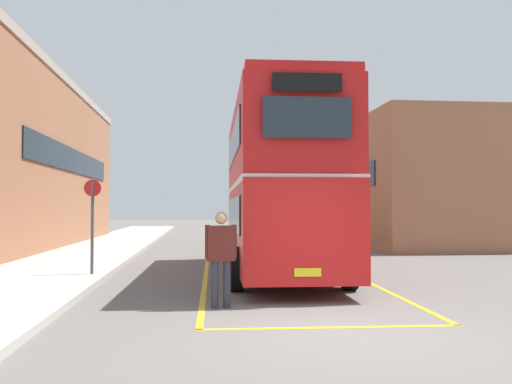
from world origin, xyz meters
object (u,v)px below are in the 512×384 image
double_decker_bus (278,185)px  pedestrian_boarding (221,251)px  bus_stop_sign (92,217)px  single_deck_bus (293,212)px

double_decker_bus → pedestrian_boarding: (-1.79, -5.14, -1.46)m
bus_stop_sign → double_decker_bus: bearing=7.1°
double_decker_bus → single_deck_bus: 18.96m
single_deck_bus → pedestrian_boarding: bearing=-102.8°
pedestrian_boarding → bus_stop_sign: bus_stop_sign is taller
pedestrian_boarding → double_decker_bus: bearing=70.8°
double_decker_bus → single_deck_bus: size_ratio=1.05×
pedestrian_boarding → bus_stop_sign: (-3.18, 4.52, 0.58)m
double_decker_bus → pedestrian_boarding: size_ratio=5.66×
bus_stop_sign → single_deck_bus: bearing=65.9°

